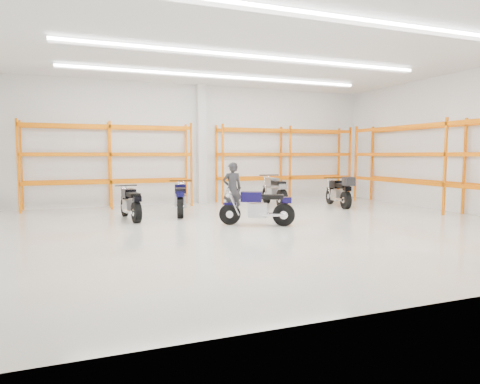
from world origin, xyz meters
name	(u,v)px	position (x,y,z in m)	size (l,w,h in m)	color
ground	(264,227)	(0.00, 0.00, 0.00)	(14.00, 14.00, 0.00)	beige
room_shell	(264,98)	(0.00, 0.03, 3.28)	(14.02, 12.02, 4.51)	white
motorcycle_main	(260,208)	(0.01, 0.24, 0.46)	(1.84, 1.07, 0.99)	black
motorcycle_back_a	(131,204)	(-3.07, 2.44, 0.45)	(0.65, 1.97, 0.97)	black
motorcycle_back_b	(180,199)	(-1.52, 2.90, 0.49)	(0.86, 2.10, 1.05)	black
motorcycle_back_c	(275,192)	(2.18, 3.89, 0.53)	(0.76, 2.29, 1.12)	black
motorcycle_back_d	(340,192)	(4.24, 2.87, 0.53)	(0.83, 2.16, 1.11)	black
standing_man	(232,189)	(-0.03, 2.31, 0.82)	(0.60, 0.39, 1.63)	black
structural_column	(202,144)	(0.00, 5.82, 2.25)	(0.32, 0.32, 4.50)	white
pallet_racking_back_left	(110,157)	(-3.40, 5.48, 1.79)	(5.67, 0.87, 3.00)	#FF6500
pallet_racking_back_right	(285,157)	(3.40, 5.48, 1.79)	(5.67, 0.87, 3.00)	#FF6500
pallet_racking_side	(455,156)	(6.48, 0.00, 1.81)	(0.87, 9.07, 3.00)	#FF6500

